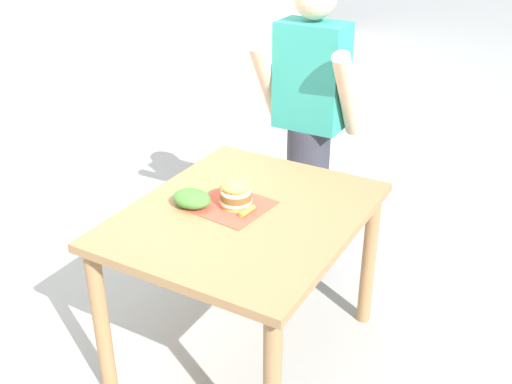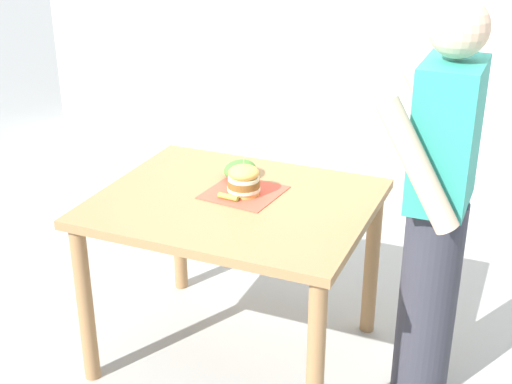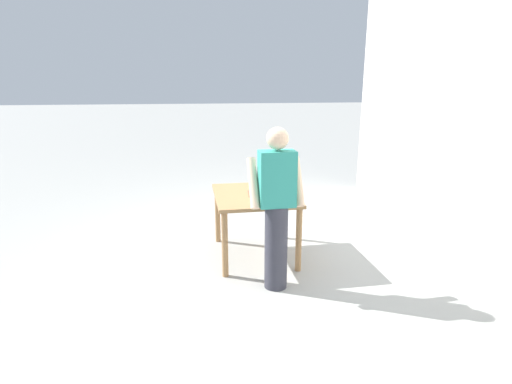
% 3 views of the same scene
% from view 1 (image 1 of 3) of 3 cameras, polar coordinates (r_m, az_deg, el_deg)
% --- Properties ---
extents(ground_plane, '(80.00, 80.00, 0.00)m').
position_cam_1_polar(ground_plane, '(3.09, -0.94, -14.88)').
color(ground_plane, '#9E9E99').
extents(patio_table, '(0.96, 1.17, 0.80)m').
position_cam_1_polar(patio_table, '(2.69, -1.05, -4.07)').
color(patio_table, '#9E7247').
rests_on(patio_table, ground).
extents(serving_paper, '(0.34, 0.34, 0.00)m').
position_cam_1_polar(serving_paper, '(2.67, -2.32, -1.33)').
color(serving_paper, '#D64C38').
rests_on(serving_paper, patio_table).
extents(sandwich, '(0.14, 0.14, 0.17)m').
position_cam_1_polar(sandwich, '(2.63, -1.94, -0.06)').
color(sandwich, gold).
rests_on(sandwich, serving_paper).
extents(pickle_spear, '(0.03, 0.09, 0.02)m').
position_cam_1_polar(pickle_spear, '(2.59, -0.84, -1.83)').
color(pickle_spear, '#8EA83D').
rests_on(pickle_spear, serving_paper).
extents(side_salad, '(0.18, 0.14, 0.08)m').
position_cam_1_polar(side_salad, '(2.66, -6.13, -0.63)').
color(side_salad, '#477F33').
rests_on(side_salad, patio_table).
extents(diner_across_table, '(0.55, 0.35, 1.69)m').
position_cam_1_polar(diner_across_table, '(3.30, 5.07, 6.01)').
color(diner_across_table, '#33333D').
rests_on(diner_across_table, ground).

